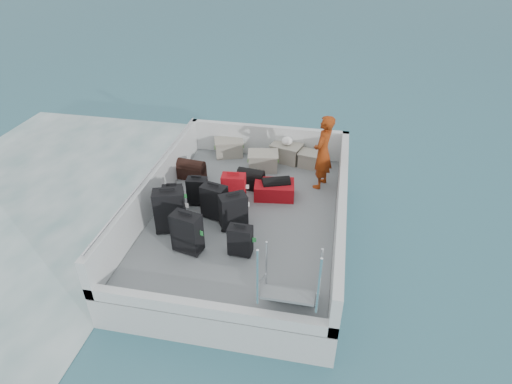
% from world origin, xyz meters
% --- Properties ---
extents(ground, '(160.00, 160.00, 0.00)m').
position_xyz_m(ground, '(0.00, 0.00, 0.00)').
color(ground, '#1C5064').
rests_on(ground, ground).
extents(wake_foam, '(10.00, 10.00, 0.00)m').
position_xyz_m(wake_foam, '(-4.80, 0.00, 0.00)').
color(wake_foam, white).
rests_on(wake_foam, ground).
extents(ferry_hull, '(3.60, 5.00, 0.60)m').
position_xyz_m(ferry_hull, '(0.00, 0.00, 0.30)').
color(ferry_hull, silver).
rests_on(ferry_hull, ground).
extents(deck, '(3.30, 4.70, 0.02)m').
position_xyz_m(deck, '(0.00, 0.00, 0.61)').
color(deck, gray).
rests_on(deck, ferry_hull).
extents(deck_fittings, '(3.60, 5.00, 0.90)m').
position_xyz_m(deck_fittings, '(0.35, -0.32, 0.99)').
color(deck_fittings, silver).
rests_on(deck_fittings, deck).
extents(suitcase_0, '(0.58, 0.43, 0.79)m').
position_xyz_m(suitcase_0, '(-1.15, -0.70, 1.02)').
color(suitcase_0, black).
rests_on(suitcase_0, deck).
extents(suitcase_1, '(0.41, 0.30, 0.55)m').
position_xyz_m(suitcase_1, '(-1.29, -0.19, 0.90)').
color(suitcase_1, black).
rests_on(suitcase_1, deck).
extents(suitcase_2, '(0.40, 0.26, 0.55)m').
position_xyz_m(suitcase_2, '(-0.94, 0.17, 0.89)').
color(suitcase_2, black).
rests_on(suitcase_2, deck).
extents(suitcase_3, '(0.52, 0.37, 0.71)m').
position_xyz_m(suitcase_3, '(-0.68, -1.18, 0.98)').
color(suitcase_3, black).
rests_on(suitcase_3, deck).
extents(suitcase_4, '(0.49, 0.36, 0.66)m').
position_xyz_m(suitcase_4, '(-0.51, -0.19, 0.95)').
color(suitcase_4, black).
rests_on(suitcase_4, deck).
extents(suitcase_5, '(0.46, 0.30, 0.61)m').
position_xyz_m(suitcase_5, '(-0.28, 0.32, 0.93)').
color(suitcase_5, '#B30D13').
rests_on(suitcase_5, deck).
extents(suitcase_6, '(0.39, 0.24, 0.53)m').
position_xyz_m(suitcase_6, '(0.18, -1.10, 0.89)').
color(suitcase_6, black).
rests_on(suitcase_6, deck).
extents(suitcase_7, '(0.54, 0.47, 0.65)m').
position_xyz_m(suitcase_7, '(-0.11, -0.41, 0.95)').
color(suitcase_7, black).
rests_on(suitcase_7, deck).
extents(suitcase_8, '(0.82, 0.60, 0.30)m').
position_xyz_m(suitcase_8, '(0.44, 0.69, 0.77)').
color(suitcase_8, '#B30D13').
rests_on(suitcase_8, deck).
extents(duffel_0, '(0.63, 0.37, 0.32)m').
position_xyz_m(duffel_0, '(-1.39, 1.07, 0.78)').
color(duffel_0, black).
rests_on(duffel_0, deck).
extents(duffel_1, '(0.55, 0.36, 0.32)m').
position_xyz_m(duffel_1, '(-0.08, 0.93, 0.78)').
color(duffel_1, black).
rests_on(duffel_1, deck).
extents(duffel_2, '(0.61, 0.46, 0.32)m').
position_xyz_m(duffel_2, '(0.47, 0.72, 0.78)').
color(duffel_2, black).
rests_on(duffel_2, deck).
extents(crate_0, '(0.70, 0.58, 0.36)m').
position_xyz_m(crate_0, '(-0.85, 2.20, 0.80)').
color(crate_0, '#A19B8C').
rests_on(crate_0, deck).
extents(crate_1, '(0.67, 0.52, 0.37)m').
position_xyz_m(crate_1, '(0.04, 1.71, 0.80)').
color(crate_1, '#A19B8C').
rests_on(crate_1, deck).
extents(crate_2, '(0.71, 0.58, 0.37)m').
position_xyz_m(crate_2, '(0.48, 2.20, 0.81)').
color(crate_2, '#A19B8C').
rests_on(crate_2, deck).
extents(crate_3, '(0.58, 0.46, 0.31)m').
position_xyz_m(crate_3, '(1.05, 2.03, 0.78)').
color(crate_3, '#A19B8C').
rests_on(crate_3, deck).
extents(yellow_bag, '(0.28, 0.26, 0.22)m').
position_xyz_m(yellow_bag, '(0.88, 2.20, 0.73)').
color(yellow_bag, yellow).
rests_on(yellow_bag, deck).
extents(white_bag, '(0.24, 0.24, 0.18)m').
position_xyz_m(white_bag, '(0.48, 2.20, 1.08)').
color(white_bag, white).
rests_on(white_bag, crate_2).
extents(passenger, '(0.52, 0.65, 1.52)m').
position_xyz_m(passenger, '(1.30, 1.28, 1.38)').
color(passenger, '#C74412').
rests_on(passenger, deck).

